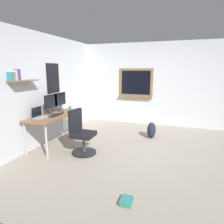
{
  "coord_description": "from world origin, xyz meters",
  "views": [
    {
      "loc": [
        -4.12,
        -0.71,
        1.78
      ],
      "look_at": [
        0.01,
        0.72,
        0.85
      ],
      "focal_mm": 32.44,
      "sensor_mm": 36.0,
      "label": 1
    }
  ],
  "objects": [
    {
      "name": "desk",
      "position": [
        -0.23,
        2.05,
        0.67
      ],
      "size": [
        1.5,
        0.65,
        0.74
      ],
      "color": "olive",
      "rests_on": "ground"
    },
    {
      "name": "keyboard",
      "position": [
        -0.31,
        1.97,
        0.75
      ],
      "size": [
        0.37,
        0.13,
        0.02
      ],
      "primitive_type": "cube",
      "color": "black",
      "rests_on": "desk"
    },
    {
      "name": "laptop",
      "position": [
        -0.57,
        2.2,
        0.8
      ],
      "size": [
        0.31,
        0.21,
        0.23
      ],
      "color": "#ADAFB5",
      "rests_on": "desk"
    },
    {
      "name": "wall_right",
      "position": [
        2.45,
        0.03,
        1.3
      ],
      "size": [
        0.22,
        5.0,
        2.6
      ],
      "color": "silver",
      "rests_on": "ground"
    },
    {
      "name": "wall_back",
      "position": [
        -0.01,
        2.45,
        1.3
      ],
      "size": [
        5.0,
        0.3,
        2.6
      ],
      "color": "silver",
      "rests_on": "ground"
    },
    {
      "name": "computer_mouse",
      "position": [
        -0.03,
        1.97,
        0.76
      ],
      "size": [
        0.1,
        0.06,
        0.03
      ],
      "primitive_type": "ellipsoid",
      "color": "#262628",
      "rests_on": "desk"
    },
    {
      "name": "coffee_mug",
      "position": [
        0.42,
        2.02,
        0.79
      ],
      "size": [
        0.08,
        0.08,
        0.09
      ],
      "primitive_type": "cylinder",
      "color": "#338C4C",
      "rests_on": "desk"
    },
    {
      "name": "monitor_secondary",
      "position": [
        0.18,
        2.15,
        1.01
      ],
      "size": [
        0.46,
        0.17,
        0.46
      ],
      "color": "#38383D",
      "rests_on": "desk"
    },
    {
      "name": "monitor_primary",
      "position": [
        -0.19,
        2.15,
        1.01
      ],
      "size": [
        0.46,
        0.17,
        0.46
      ],
      "color": "#38383D",
      "rests_on": "desk"
    },
    {
      "name": "book_stack_on_floor",
      "position": [
        -1.77,
        -0.11,
        0.03
      ],
      "size": [
        0.21,
        0.16,
        0.06
      ],
      "color": "#3D934C",
      "rests_on": "ground"
    },
    {
      "name": "office_chair",
      "position": [
        -0.45,
        1.25,
        0.41
      ],
      "size": [
        0.52,
        0.52,
        0.95
      ],
      "color": "black",
      "rests_on": "ground"
    },
    {
      "name": "backpack",
      "position": [
        1.03,
        -0.03,
        0.21
      ],
      "size": [
        0.32,
        0.22,
        0.42
      ],
      "primitive_type": "ellipsoid",
      "color": "#1E2333",
      "rests_on": "ground"
    },
    {
      "name": "ground_plane",
      "position": [
        0.0,
        0.0,
        0.0
      ],
      "size": [
        5.2,
        5.2,
        0.0
      ],
      "primitive_type": "plane",
      "color": "#9E9384",
      "rests_on": "ground"
    }
  ]
}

